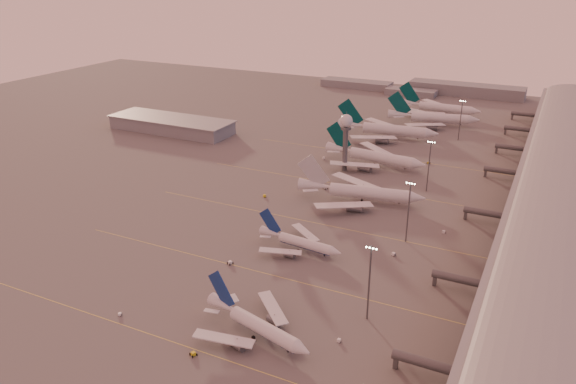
% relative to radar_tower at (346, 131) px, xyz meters
% --- Properties ---
extents(ground, '(700.00, 700.00, 0.00)m').
position_rel_radar_tower_xyz_m(ground, '(-5.00, -120.00, -20.95)').
color(ground, '#504E4E').
rests_on(ground, ground).
extents(taxiway_markings, '(180.00, 185.25, 0.02)m').
position_rel_radar_tower_xyz_m(taxiway_markings, '(25.00, -64.00, -20.94)').
color(taxiway_markings, '#DAC64D').
rests_on(taxiway_markings, ground).
extents(terminal, '(57.00, 362.00, 23.04)m').
position_rel_radar_tower_xyz_m(terminal, '(102.88, -9.91, -10.43)').
color(terminal, black).
rests_on(terminal, ground).
extents(hangar, '(82.00, 27.00, 8.50)m').
position_rel_radar_tower_xyz_m(hangar, '(-125.00, 20.00, -16.63)').
color(hangar, slate).
rests_on(hangar, ground).
extents(radar_tower, '(6.40, 6.40, 31.10)m').
position_rel_radar_tower_xyz_m(radar_tower, '(0.00, 0.00, 0.00)').
color(radar_tower, '#4F5156').
rests_on(radar_tower, ground).
extents(mast_a, '(3.60, 0.56, 25.00)m').
position_rel_radar_tower_xyz_m(mast_a, '(53.00, -120.00, -7.21)').
color(mast_a, '#4F5156').
rests_on(mast_a, ground).
extents(mast_b, '(3.60, 0.56, 25.00)m').
position_rel_radar_tower_xyz_m(mast_b, '(50.00, -65.00, -7.21)').
color(mast_b, '#4F5156').
rests_on(mast_b, ground).
extents(mast_c, '(3.60, 0.56, 25.00)m').
position_rel_radar_tower_xyz_m(mast_c, '(45.00, -10.00, -7.21)').
color(mast_c, '#4F5156').
rests_on(mast_c, ground).
extents(mast_d, '(3.60, 0.56, 25.00)m').
position_rel_radar_tower_xyz_m(mast_d, '(43.00, 80.00, -7.21)').
color(mast_d, '#4F5156').
rests_on(mast_d, ground).
extents(distant_horizon, '(165.00, 37.50, 9.00)m').
position_rel_radar_tower_xyz_m(distant_horizon, '(-2.38, 205.14, -17.06)').
color(distant_horizon, slate).
rests_on(distant_horizon, ground).
extents(narrowbody_near, '(38.77, 30.53, 15.48)m').
position_rel_radar_tower_xyz_m(narrowbody_near, '(27.38, -142.06, -17.81)').
color(narrowbody_near, silver).
rests_on(narrowbody_near, ground).
extents(narrowbody_mid, '(35.39, 28.13, 13.84)m').
position_rel_radar_tower_xyz_m(narrowbody_mid, '(16.23, -89.42, -18.15)').
color(narrowbody_mid, silver).
rests_on(narrowbody_mid, ground).
extents(widebody_white, '(57.34, 45.58, 20.30)m').
position_rel_radar_tower_xyz_m(widebody_white, '(21.47, -35.96, -17.43)').
color(widebody_white, silver).
rests_on(widebody_white, ground).
extents(greentail_a, '(56.98, 45.83, 20.71)m').
position_rel_radar_tower_xyz_m(greentail_a, '(11.78, 13.88, -17.29)').
color(greentail_a, silver).
rests_on(greentail_a, ground).
extents(greentail_b, '(62.30, 50.09, 22.65)m').
position_rel_radar_tower_xyz_m(greentail_b, '(3.05, 65.52, -16.95)').
color(greentail_b, silver).
rests_on(greentail_b, ground).
extents(greentail_c, '(58.98, 47.14, 21.71)m').
position_rel_radar_tower_xyz_m(greentail_c, '(21.57, 107.06, -17.11)').
color(greentail_c, silver).
rests_on(greentail_c, ground).
extents(greentail_d, '(58.74, 47.41, 21.33)m').
position_rel_radar_tower_xyz_m(greentail_d, '(19.01, 137.11, -17.18)').
color(greentail_d, silver).
rests_on(greentail_d, ground).
extents(gsv_truck_a, '(5.11, 3.44, 1.94)m').
position_rel_radar_tower_xyz_m(gsv_truck_a, '(-14.75, -151.54, -19.96)').
color(gsv_truck_a, white).
rests_on(gsv_truck_a, ground).
extents(gsv_tug_near, '(3.56, 4.32, 1.07)m').
position_rel_radar_tower_xyz_m(gsv_tug_near, '(15.93, -157.42, -20.40)').
color(gsv_tug_near, yellow).
rests_on(gsv_tug_near, ground).
extents(gsv_catering_a, '(4.82, 2.52, 3.83)m').
position_rel_radar_tower_xyz_m(gsv_catering_a, '(49.71, -134.21, -19.03)').
color(gsv_catering_a, white).
rests_on(gsv_catering_a, ground).
extents(gsv_tug_mid, '(4.52, 3.59, 1.13)m').
position_rel_radar_tower_xyz_m(gsv_tug_mid, '(-1.52, -109.96, -20.37)').
color(gsv_tug_mid, white).
rests_on(gsv_tug_mid, ground).
extents(gsv_truck_b, '(6.52, 3.75, 2.49)m').
position_rel_radar_tower_xyz_m(gsv_truck_b, '(49.48, -78.24, -19.68)').
color(gsv_truck_b, white).
rests_on(gsv_truck_b, ground).
extents(gsv_truck_c, '(6.08, 5.38, 2.43)m').
position_rel_radar_tower_xyz_m(gsv_truck_c, '(-19.54, -49.83, -19.71)').
color(gsv_truck_c, yellow).
rests_on(gsv_truck_c, ground).
extents(gsv_catering_b, '(5.21, 2.57, 4.22)m').
position_rel_radar_tower_xyz_m(gsv_catering_b, '(61.86, -51.32, -18.84)').
color(gsv_catering_b, white).
rests_on(gsv_catering_b, ground).
extents(gsv_tug_far, '(4.01, 4.68, 1.15)m').
position_rel_radar_tower_xyz_m(gsv_tug_far, '(1.30, -28.57, -20.36)').
color(gsv_tug_far, white).
rests_on(gsv_tug_far, ground).
extents(gsv_truck_d, '(3.67, 6.41, 2.44)m').
position_rel_radar_tower_xyz_m(gsv_truck_d, '(-16.59, 11.93, -19.70)').
color(gsv_truck_d, white).
rests_on(gsv_truck_d, ground).
extents(gsv_tug_hangar, '(3.70, 2.67, 0.96)m').
position_rel_radar_tower_xyz_m(gsv_tug_hangar, '(36.88, 29.28, -20.46)').
color(gsv_tug_hangar, yellow).
rests_on(gsv_tug_hangar, ground).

